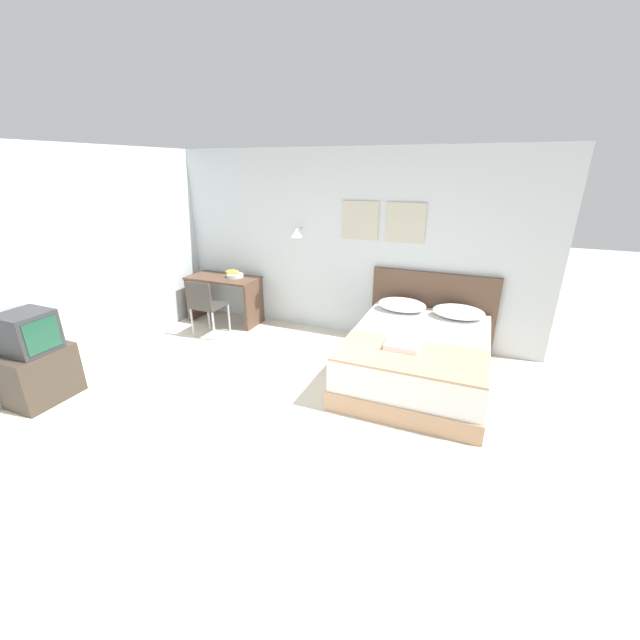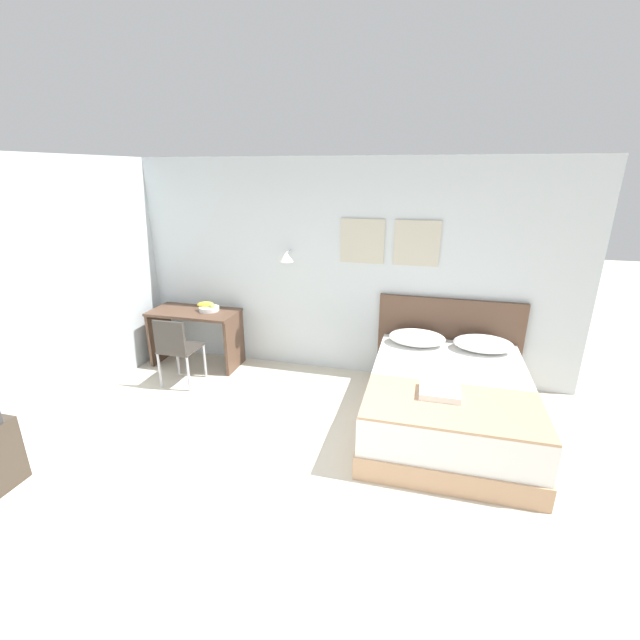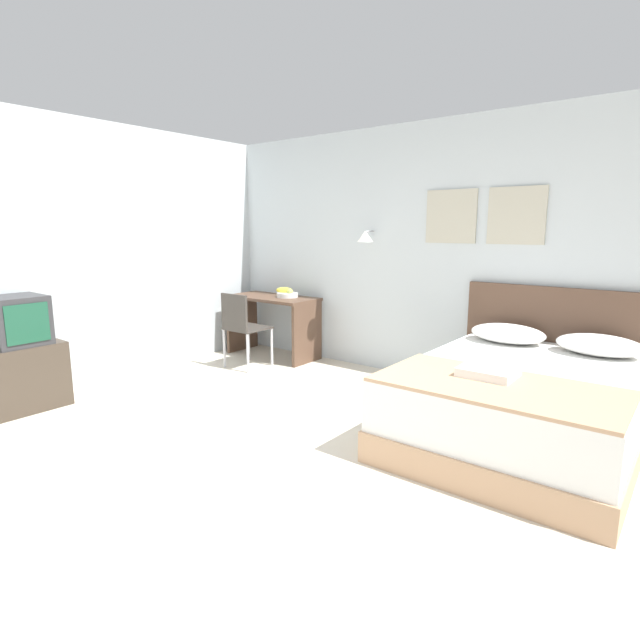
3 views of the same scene
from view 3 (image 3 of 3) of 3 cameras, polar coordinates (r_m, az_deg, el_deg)
The scene contains 14 objects.
ground_plane at distance 3.44m, azimuth -13.57°, elevation -17.36°, with size 24.00×24.00×0.00m, color beige.
wall_back at distance 5.38m, azimuth 11.33°, elevation 7.53°, with size 5.84×0.31×2.65m.
wall_left at distance 5.30m, azimuth -32.14°, elevation 6.03°, with size 0.06×5.92×2.65m.
bed at distance 4.05m, azimuth 22.00°, elevation -9.07°, with size 1.56×2.03×0.58m.
headboard at distance 4.96m, azimuth 25.58°, elevation -2.81°, with size 1.68×0.06×1.07m.
pillow_left at distance 4.74m, azimuth 20.65°, elevation -1.45°, with size 0.64×0.43×0.16m.
pillow_right at distance 4.59m, azimuth 29.29°, elevation -2.52°, with size 0.64×0.43×0.16m.
throw_blanket at distance 3.42m, azimuth 19.57°, elevation -7.10°, with size 1.51×0.81×0.02m.
folded_towel_near_foot at distance 3.57m, azimuth 18.67°, elevation -5.60°, with size 0.35×0.31×0.06m.
desk at distance 6.22m, azimuth -5.42°, elevation 0.58°, with size 1.15×0.56×0.75m.
desk_chair at distance 5.72m, azimuth -8.96°, elevation -0.44°, with size 0.43×0.43×0.87m.
fruit_bowl at distance 6.10m, azimuth -3.82°, elevation 3.02°, with size 0.29×0.26×0.12m.
tv_stand at distance 5.17m, azimuth -30.84°, elevation -5.58°, with size 0.46×0.65×0.58m.
television at distance 5.06m, azimuth -31.37°, elevation -0.05°, with size 0.45×0.43×0.43m.
Camera 3 is at (2.42, -1.85, 1.59)m, focal length 28.00 mm.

